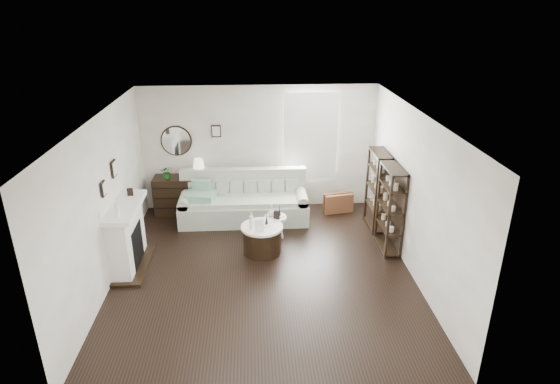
{
  "coord_description": "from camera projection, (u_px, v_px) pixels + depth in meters",
  "views": [
    {
      "loc": [
        -0.14,
        -6.93,
        4.33
      ],
      "look_at": [
        0.33,
        0.8,
        1.12
      ],
      "focal_mm": 30.0,
      "sensor_mm": 36.0,
      "label": 1
    }
  ],
  "objects": [
    {
      "name": "shelf_unit_near",
      "position": [
        390.0,
        209.0,
        8.48
      ],
      "size": [
        0.3,
        0.8,
        1.6
      ],
      "color": "black",
      "rests_on": "ground"
    },
    {
      "name": "potted_plant",
      "position": [
        167.0,
        172.0,
        9.81
      ],
      "size": [
        0.29,
        0.27,
        0.28
      ],
      "primitive_type": "imported",
      "rotation": [
        0.0,
        0.0,
        0.2
      ],
      "color": "#195A1B",
      "rests_on": "dresser"
    },
    {
      "name": "dresser",
      "position": [
        184.0,
        195.0,
        10.08
      ],
      "size": [
        1.23,
        0.53,
        0.82
      ],
      "color": "black",
      "rests_on": "ground"
    },
    {
      "name": "sofa",
      "position": [
        244.0,
        204.0,
        9.83
      ],
      "size": [
        2.65,
        0.92,
        1.03
      ],
      "color": "beige",
      "rests_on": "ground"
    },
    {
      "name": "quilt",
      "position": [
        201.0,
        196.0,
        9.56
      ],
      "size": [
        0.63,
        0.55,
        0.14
      ],
      "primitive_type": "cube",
      "rotation": [
        0.0,
        0.0,
        -0.2
      ],
      "color": "#258A67",
      "rests_on": "sofa"
    },
    {
      "name": "suitcase",
      "position": [
        338.0,
        203.0,
        10.19
      ],
      "size": [
        0.66,
        0.32,
        0.42
      ],
      "primitive_type": "cube",
      "rotation": [
        0.0,
        0.0,
        0.18
      ],
      "color": "brown",
      "rests_on": "ground"
    },
    {
      "name": "pedestal_table",
      "position": [
        275.0,
        218.0,
        8.88
      ],
      "size": [
        0.42,
        0.42,
        0.51
      ],
      "rotation": [
        0.0,
        0.0,
        0.1
      ],
      "color": "silver",
      "rests_on": "ground"
    },
    {
      "name": "flask_ped",
      "position": [
        271.0,
        210.0,
        8.83
      ],
      "size": [
        0.13,
        0.13,
        0.24
      ],
      "primitive_type": null,
      "color": "silver",
      "rests_on": "pedestal_table"
    },
    {
      "name": "bottle_drum",
      "position": [
        251.0,
        221.0,
        8.29
      ],
      "size": [
        0.07,
        0.07,
        0.31
      ],
      "primitive_type": "cylinder",
      "color": "silver",
      "rests_on": "drum_table"
    },
    {
      "name": "fireplace",
      "position": [
        127.0,
        238.0,
        8.0
      ],
      "size": [
        0.5,
        1.4,
        1.84
      ],
      "color": "white",
      "rests_on": "ground"
    },
    {
      "name": "room",
      "position": [
        293.0,
        137.0,
        9.98
      ],
      "size": [
        5.5,
        5.5,
        5.5
      ],
      "color": "black",
      "rests_on": "ground"
    },
    {
      "name": "shelf_unit_far",
      "position": [
        378.0,
        190.0,
        9.31
      ],
      "size": [
        0.3,
        0.8,
        1.6
      ],
      "color": "black",
      "rests_on": "ground"
    },
    {
      "name": "card_frame_ped",
      "position": [
        277.0,
        215.0,
        8.73
      ],
      "size": [
        0.13,
        0.07,
        0.16
      ],
      "primitive_type": "cube",
      "rotation": [
        -0.21,
        0.0,
        -0.2
      ],
      "color": "black",
      "rests_on": "pedestal_table"
    },
    {
      "name": "drum_table",
      "position": [
        262.0,
        239.0,
        8.54
      ],
      "size": [
        0.76,
        0.76,
        0.53
      ],
      "rotation": [
        0.0,
        0.0,
        -0.36
      ],
      "color": "black",
      "rests_on": "ground"
    },
    {
      "name": "card_frame_drum",
      "position": [
        259.0,
        225.0,
        8.22
      ],
      "size": [
        0.17,
        0.08,
        0.22
      ],
      "primitive_type": "cube",
      "rotation": [
        -0.21,
        0.0,
        0.1
      ],
      "color": "white",
      "rests_on": "drum_table"
    },
    {
      "name": "eiffel_ped",
      "position": [
        280.0,
        211.0,
        8.85
      ],
      "size": [
        0.13,
        0.13,
        0.2
      ],
      "primitive_type": null,
      "rotation": [
        0.0,
        0.0,
        -0.14
      ],
      "color": "black",
      "rests_on": "pedestal_table"
    },
    {
      "name": "table_lamp",
      "position": [
        199.0,
        168.0,
        9.87
      ],
      "size": [
        0.29,
        0.29,
        0.4
      ],
      "primitive_type": null,
      "rotation": [
        0.0,
        0.0,
        -0.18
      ],
      "color": "beige",
      "rests_on": "dresser"
    },
    {
      "name": "eiffel_drum",
      "position": [
        266.0,
        219.0,
        8.46
      ],
      "size": [
        0.14,
        0.14,
        0.21
      ],
      "primitive_type": null,
      "rotation": [
        0.0,
        0.0,
        -0.13
      ],
      "color": "black",
      "rests_on": "drum_table"
    }
  ]
}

